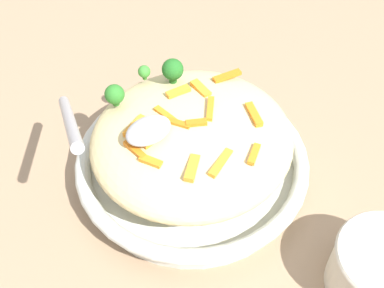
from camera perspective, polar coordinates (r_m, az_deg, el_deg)
name	(u,v)px	position (r m, az deg, el deg)	size (l,w,h in m)	color
ground_plane	(192,175)	(0.65, 0.00, -3.69)	(2.40, 2.40, 0.00)	#9E7F60
serving_bowl	(192,164)	(0.63, 0.00, -2.36)	(0.30, 0.30, 0.04)	silver
pasta_mound	(192,139)	(0.59, 0.00, 0.63)	(0.25, 0.24, 0.06)	#DBC689
carrot_piece_0	(210,109)	(0.58, 2.17, 4.12)	(0.04, 0.01, 0.01)	orange
carrot_piece_1	(199,121)	(0.56, 0.80, 2.67)	(0.02, 0.01, 0.01)	orange
carrot_piece_2	(166,115)	(0.58, -3.07, 3.38)	(0.04, 0.01, 0.01)	orange
carrot_piece_3	(178,92)	(0.61, -1.62, 6.11)	(0.03, 0.01, 0.01)	orange
carrot_piece_4	(201,89)	(0.61, 1.02, 6.50)	(0.03, 0.01, 0.01)	orange
carrot_piece_5	(221,163)	(0.53, 3.39, -2.22)	(0.04, 0.01, 0.01)	orange
carrot_piece_6	(227,76)	(0.64, 4.15, 7.98)	(0.04, 0.01, 0.01)	orange
carrot_piece_7	(151,161)	(0.54, -4.87, -2.05)	(0.03, 0.01, 0.01)	orange
carrot_piece_8	(254,154)	(0.55, 7.31, -1.18)	(0.03, 0.01, 0.01)	orange
carrot_piece_9	(134,126)	(0.57, -6.82, 2.09)	(0.04, 0.01, 0.01)	orange
carrot_piece_10	(254,114)	(0.59, 7.28, 3.47)	(0.04, 0.01, 0.01)	orange
carrot_piece_11	(178,123)	(0.56, -1.61, 2.43)	(0.03, 0.01, 0.01)	orange
carrot_piece_12	(192,168)	(0.53, 0.02, -2.83)	(0.03, 0.01, 0.01)	orange
carrot_piece_13	(135,150)	(0.55, -6.73, -0.69)	(0.03, 0.01, 0.01)	orange
carrot_piece_14	(154,140)	(0.55, -4.54, 0.50)	(0.03, 0.01, 0.01)	orange
broccoli_floret_0	(144,72)	(0.63, -5.64, 8.45)	(0.02, 0.02, 0.02)	#377928
broccoli_floret_1	(173,70)	(0.62, -2.29, 8.71)	(0.03, 0.03, 0.03)	#205B1C
broccoli_floret_2	(115,95)	(0.60, -9.08, 5.76)	(0.02, 0.02, 0.03)	#296820
serving_spoon	(119,127)	(0.53, -8.59, 2.02)	(0.14, 0.16, 0.10)	#B7B7BC
companion_bowl	(382,270)	(0.57, 21.46, -13.59)	(0.11, 0.11, 0.07)	beige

